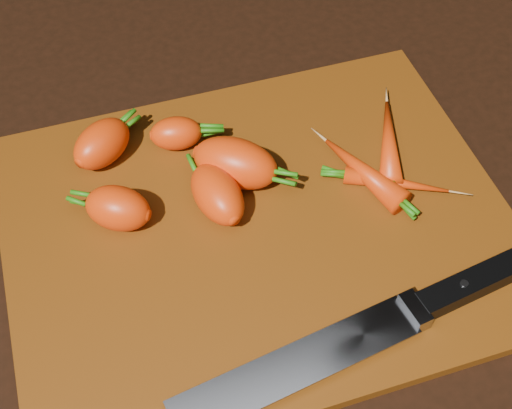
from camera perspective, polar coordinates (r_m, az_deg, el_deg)
name	(u,v)px	position (r m, az deg, el deg)	size (l,w,h in m)	color
ground	(259,233)	(0.73, 0.24, -2.30)	(2.00, 2.00, 0.01)	black
cutting_board	(259,227)	(0.72, 0.24, -1.78)	(0.50, 0.40, 0.01)	#5F2D08
carrot_0	(102,144)	(0.77, -12.23, 4.78)	(0.07, 0.05, 0.05)	#EE400F
carrot_1	(118,208)	(0.71, -10.99, -0.29)	(0.07, 0.04, 0.04)	#EE400F
carrot_2	(235,163)	(0.73, -1.66, 3.34)	(0.09, 0.05, 0.05)	#EE400F
carrot_3	(217,194)	(0.71, -3.11, 0.83)	(0.08, 0.05, 0.05)	#EE400F
carrot_4	(176,133)	(0.77, -6.41, 5.68)	(0.06, 0.04, 0.04)	#EE400F
carrot_5	(389,141)	(0.78, 10.58, 5.01)	(0.12, 0.02, 0.02)	#EE400F
carrot_6	(396,183)	(0.75, 11.15, 1.71)	(0.11, 0.02, 0.02)	#EE400F
carrot_7	(363,171)	(0.75, 8.55, 2.65)	(0.11, 0.03, 0.03)	#EE400F
knife	(319,355)	(0.63, 5.10, -11.92)	(0.37, 0.09, 0.02)	gray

